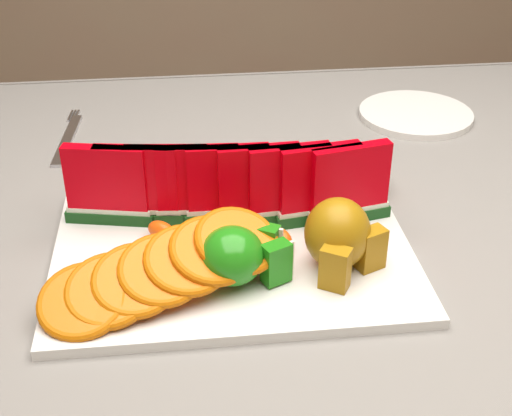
{
  "coord_description": "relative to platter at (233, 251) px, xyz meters",
  "views": [
    {
      "loc": [
        -0.1,
        -0.73,
        1.22
      ],
      "look_at": [
        -0.03,
        -0.05,
        0.81
      ],
      "focal_mm": 50.0,
      "sensor_mm": 36.0,
      "label": 1
    }
  ],
  "objects": [
    {
      "name": "apple_cluster",
      "position": [
        0.0,
        -0.06,
        0.04
      ],
      "size": [
        0.1,
        0.08,
        0.06
      ],
      "color": "#1B7B18",
      "rests_on": "platter"
    },
    {
      "name": "tablecloth",
      "position": [
        0.05,
        0.06,
        -0.05
      ],
      "size": [
        1.53,
        1.03,
        0.2
      ],
      "color": "gray",
      "rests_on": "table"
    },
    {
      "name": "table",
      "position": [
        0.05,
        0.06,
        -0.11
      ],
      "size": [
        1.4,
        0.9,
        0.75
      ],
      "color": "#50301A",
      "rests_on": "ground"
    },
    {
      "name": "orange_fan_front",
      "position": [
        -0.08,
        -0.08,
        0.04
      ],
      "size": [
        0.27,
        0.16,
        0.07
      ],
      "color": "#EE6400",
      "rests_on": "platter"
    },
    {
      "name": "pear_cluster",
      "position": [
        0.11,
        -0.05,
        0.04
      ],
      "size": [
        0.09,
        0.1,
        0.08
      ],
      "color": "#9A7506",
      "rests_on": "platter"
    },
    {
      "name": "platter",
      "position": [
        0.0,
        0.0,
        0.0
      ],
      "size": [
        0.4,
        0.3,
        0.01
      ],
      "color": "silver",
      "rests_on": "tablecloth"
    },
    {
      "name": "watermelon_row",
      "position": [
        0.0,
        0.06,
        0.05
      ],
      "size": [
        0.39,
        0.07,
        0.1
      ],
      "color": "#0D350E",
      "rests_on": "platter"
    },
    {
      "name": "tangerine_segments",
      "position": [
        -0.02,
        0.01,
        0.02
      ],
      "size": [
        0.17,
        0.07,
        0.02
      ],
      "color": "#DD6010",
      "rests_on": "platter"
    },
    {
      "name": "side_plate",
      "position": [
        0.32,
        0.35,
        -0.0
      ],
      "size": [
        0.19,
        0.19,
        0.01
      ],
      "color": "silver",
      "rests_on": "tablecloth"
    },
    {
      "name": "orange_fan_back",
      "position": [
        0.03,
        0.13,
        0.03
      ],
      "size": [
        0.38,
        0.1,
        0.05
      ],
      "color": "#EE6400",
      "rests_on": "platter"
    },
    {
      "name": "fork",
      "position": [
        -0.22,
        0.33,
        -0.0
      ],
      "size": [
        0.03,
        0.2,
        0.0
      ],
      "color": "silver",
      "rests_on": "tablecloth"
    }
  ]
}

